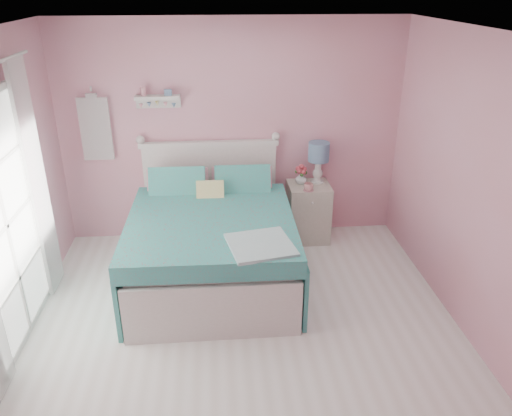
{
  "coord_description": "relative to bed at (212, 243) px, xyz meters",
  "views": [
    {
      "loc": [
        -0.21,
        -3.46,
        2.94
      ],
      "look_at": [
        0.19,
        1.2,
        0.8
      ],
      "focal_mm": 35.0,
      "sensor_mm": 36.0,
      "label": 1
    }
  ],
  "objects": [
    {
      "name": "floor",
      "position": [
        0.28,
        -1.19,
        -0.41
      ],
      "size": [
        4.5,
        4.5,
        0.0
      ],
      "primitive_type": "plane",
      "color": "silver",
      "rests_on": "ground"
    },
    {
      "name": "room_shell",
      "position": [
        0.28,
        -1.19,
        1.17
      ],
      "size": [
        4.5,
        4.5,
        4.5
      ],
      "color": "#D48692",
      "rests_on": "floor"
    },
    {
      "name": "bed",
      "position": [
        0.0,
        0.0,
        0.0
      ],
      "size": [
        1.68,
        2.12,
        1.22
      ],
      "rotation": [
        0.0,
        0.0,
        -0.02
      ],
      "color": "silver",
      "rests_on": "floor"
    },
    {
      "name": "nightstand",
      "position": [
        1.18,
        0.79,
        -0.05
      ],
      "size": [
        0.49,
        0.49,
        0.71
      ],
      "color": "beige",
      "rests_on": "floor"
    },
    {
      "name": "table_lamp",
      "position": [
        1.29,
        0.88,
        0.65
      ],
      "size": [
        0.25,
        0.25,
        0.5
      ],
      "color": "white",
      "rests_on": "nightstand"
    },
    {
      "name": "vase",
      "position": [
        1.08,
        0.84,
        0.37
      ],
      "size": [
        0.17,
        0.17,
        0.14
      ],
      "primitive_type": "imported",
      "rotation": [
        0.0,
        0.0,
        0.27
      ],
      "color": "silver",
      "rests_on": "nightstand"
    },
    {
      "name": "teacup",
      "position": [
        1.13,
        0.62,
        0.35
      ],
      "size": [
        0.12,
        0.12,
        0.09
      ],
      "primitive_type": "imported",
      "rotation": [
        0.0,
        0.0,
        -0.06
      ],
      "color": "pink",
      "rests_on": "nightstand"
    },
    {
      "name": "roses",
      "position": [
        1.08,
        0.84,
        0.49
      ],
      "size": [
        0.14,
        0.11,
        0.12
      ],
      "color": "#DE4C5A",
      "rests_on": "vase"
    },
    {
      "name": "wall_shelf",
      "position": [
        -0.55,
        1.0,
        1.32
      ],
      "size": [
        0.5,
        0.15,
        0.25
      ],
      "color": "silver",
      "rests_on": "room_shell"
    },
    {
      "name": "hanging_dress",
      "position": [
        -1.27,
        0.99,
        0.99
      ],
      "size": [
        0.34,
        0.03,
        0.72
      ],
      "primitive_type": "cube",
      "color": "white",
      "rests_on": "room_shell"
    },
    {
      "name": "french_door",
      "position": [
        -1.69,
        -0.79,
        0.66
      ],
      "size": [
        0.04,
        1.32,
        2.16
      ],
      "color": "silver",
      "rests_on": "floor"
    },
    {
      "name": "curtain_far",
      "position": [
        -1.64,
        -0.05,
        0.77
      ],
      "size": [
        0.04,
        0.4,
        2.32
      ],
      "primitive_type": "cube",
      "color": "white",
      "rests_on": "floor"
    }
  ]
}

